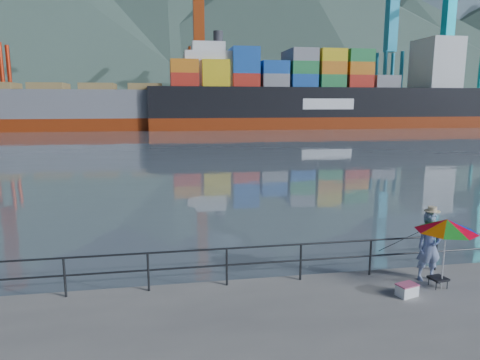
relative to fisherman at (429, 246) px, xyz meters
name	(u,v)px	position (x,y,z in m)	size (l,w,h in m)	color
harbor_water	(173,118)	(-4.37, 128.88, -0.94)	(500.00, 280.00, 0.00)	slate
far_dock	(218,123)	(5.63, 91.88, -0.94)	(200.00, 40.00, 0.40)	#514F4C
guardrail	(264,264)	(-4.37, 0.58, -0.42)	(22.00, 0.06, 1.03)	#2D3033
mountains	(247,40)	(34.45, 206.63, 34.61)	(600.00, 332.80, 80.00)	#385147
port_cranes	(318,50)	(26.63, 82.88, 15.06)	(116.00, 28.00, 38.40)	red
container_stacks	(310,109)	(28.46, 92.64, 2.20)	(58.00, 8.40, 7.80)	#194CA5
fisherman	(429,246)	(0.00, 0.00, 0.00)	(0.69, 0.45, 1.88)	navy
beach_umbrella	(447,225)	(0.04, -0.57, 0.74)	(1.65, 1.65, 1.84)	white
folding_stool	(438,282)	(0.00, -0.47, -0.80)	(0.46, 0.46, 0.26)	black
cooler_bag	(407,290)	(-1.07, -0.80, -0.80)	(0.48, 0.32, 0.28)	white
fishing_rod	(401,270)	(-0.31, 0.77, -0.94)	(0.02, 0.02, 2.19)	black
bulk_carrier	(124,106)	(-14.28, 73.54, 3.13)	(55.53, 9.61, 14.50)	maroon
container_ship	(326,97)	(25.10, 72.91, 4.84)	(66.35, 11.06, 18.10)	maroon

